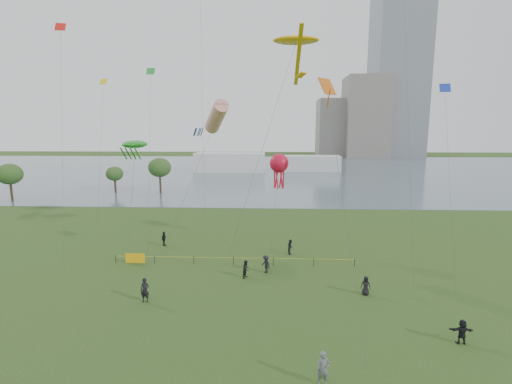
{
  "coord_description": "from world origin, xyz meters",
  "views": [
    {
      "loc": [
        1.41,
        -21.96,
        13.45
      ],
      "look_at": [
        0.0,
        10.0,
        8.0
      ],
      "focal_mm": 26.0,
      "sensor_mm": 36.0,
      "label": 1
    }
  ],
  "objects_px": {
    "fence": "(173,259)",
    "kite_flyer": "(323,369)",
    "kite_stingray": "(296,41)",
    "kite_octopus": "(279,164)"
  },
  "relations": [
    {
      "from": "fence",
      "to": "kite_flyer",
      "type": "height_order",
      "value": "kite_flyer"
    },
    {
      "from": "kite_flyer",
      "to": "kite_octopus",
      "type": "distance_m",
      "value": 25.82
    },
    {
      "from": "kite_flyer",
      "to": "fence",
      "type": "bearing_deg",
      "value": 124.32
    },
    {
      "from": "fence",
      "to": "kite_octopus",
      "type": "relative_size",
      "value": 2.25
    },
    {
      "from": "kite_stingray",
      "to": "kite_octopus",
      "type": "bearing_deg",
      "value": 131.66
    },
    {
      "from": "kite_stingray",
      "to": "kite_octopus",
      "type": "relative_size",
      "value": 2.12
    },
    {
      "from": "fence",
      "to": "kite_stingray",
      "type": "bearing_deg",
      "value": 19.19
    },
    {
      "from": "fence",
      "to": "kite_flyer",
      "type": "bearing_deg",
      "value": -53.88
    },
    {
      "from": "kite_flyer",
      "to": "kite_stingray",
      "type": "distance_m",
      "value": 30.36
    },
    {
      "from": "kite_flyer",
      "to": "kite_stingray",
      "type": "bearing_deg",
      "value": 89.45
    }
  ]
}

